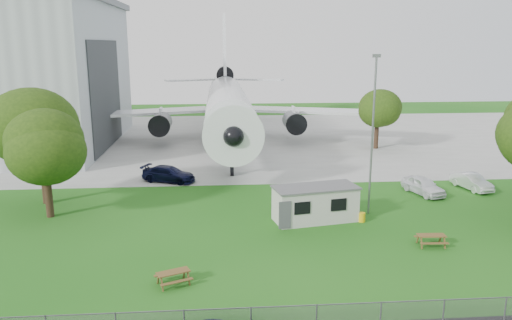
{
  "coord_description": "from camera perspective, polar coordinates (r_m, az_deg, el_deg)",
  "views": [
    {
      "loc": [
        -3.36,
        -29.76,
        12.84
      ],
      "look_at": [
        -0.41,
        8.0,
        4.0
      ],
      "focal_mm": 35.0,
      "sensor_mm": 36.0,
      "label": 1
    }
  ],
  "objects": [
    {
      "name": "tree_far_apron",
      "position": [
        63.7,
        13.72,
        5.33
      ],
      "size": [
        5.41,
        5.41,
        7.32
      ],
      "color": "#382619",
      "rests_on": "ground"
    },
    {
      "name": "car_apron_van",
      "position": [
        48.14,
        -9.95,
        -1.61
      ],
      "size": [
        5.57,
        3.87,
        1.5
      ],
      "primitive_type": "imported",
      "rotation": [
        0.0,
        0.0,
        1.19
      ],
      "color": "black",
      "rests_on": "ground"
    },
    {
      "name": "car_ne_sedan",
      "position": [
        49.0,
        23.41,
        -2.29
      ],
      "size": [
        2.35,
        4.56,
        1.43
      ],
      "primitive_type": "imported",
      "rotation": [
        0.0,
        0.0,
        0.2
      ],
      "color": "white",
      "rests_on": "ground"
    },
    {
      "name": "picnic_east",
      "position": [
        34.89,
        19.33,
        -9.24
      ],
      "size": [
        1.87,
        1.59,
        0.76
      ],
      "primitive_type": null,
      "rotation": [
        0.0,
        0.0,
        -0.05
      ],
      "color": "brown",
      "rests_on": "ground"
    },
    {
      "name": "car_ne_hatch",
      "position": [
        45.94,
        18.57,
        -2.81
      ],
      "size": [
        2.94,
        4.78,
        1.52
      ],
      "primitive_type": "imported",
      "rotation": [
        0.0,
        0.0,
        0.28
      ],
      "color": "white",
      "rests_on": "ground"
    },
    {
      "name": "airliner",
      "position": [
        66.06,
        -3.28,
        6.54
      ],
      "size": [
        46.36,
        47.73,
        17.69
      ],
      "color": "white",
      "rests_on": "ground"
    },
    {
      "name": "concrete_apron",
      "position": [
        69.04,
        -1.61,
        2.43
      ],
      "size": [
        120.0,
        46.0,
        0.03
      ],
      "primitive_type": "cube",
      "color": "#B7B7B2",
      "rests_on": "ground"
    },
    {
      "name": "ground",
      "position": [
        32.58,
        1.84,
        -10.08
      ],
      "size": [
        160.0,
        160.0,
        0.0
      ],
      "primitive_type": "plane",
      "color": "#317721"
    },
    {
      "name": "tree_west_big",
      "position": [
        43.53,
        -23.5,
        3.14
      ],
      "size": [
        7.66,
        7.66,
        9.94
      ],
      "color": "#382619",
      "rests_on": "ground"
    },
    {
      "name": "tree_west_small",
      "position": [
        39.97,
        -23.08,
        1.39
      ],
      "size": [
        6.18,
        6.18,
        8.53
      ],
      "color": "#382619",
      "rests_on": "ground"
    },
    {
      "name": "lamp_mast",
      "position": [
        38.38,
        13.15,
        2.53
      ],
      "size": [
        0.16,
        0.16,
        12.0
      ],
      "primitive_type": "cylinder",
      "color": "slate",
      "rests_on": "ground"
    },
    {
      "name": "site_cabin",
      "position": [
        37.31,
        6.8,
        -4.95
      ],
      "size": [
        6.95,
        3.84,
        2.62
      ],
      "color": "beige",
      "rests_on": "ground"
    },
    {
      "name": "picnic_west",
      "position": [
        28.48,
        -9.39,
        -13.85
      ],
      "size": [
        2.25,
        2.09,
        0.76
      ],
      "primitive_type": null,
      "rotation": [
        0.0,
        0.0,
        0.41
      ],
      "color": "brown",
      "rests_on": "ground"
    }
  ]
}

